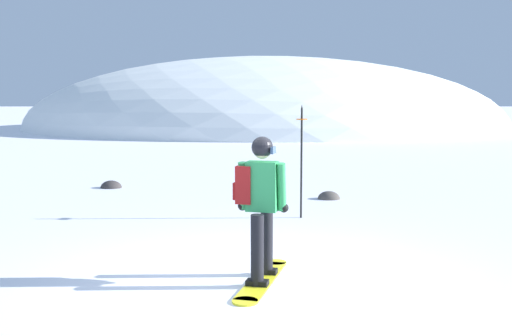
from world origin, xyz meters
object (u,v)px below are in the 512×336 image
Objects in this scene: rock_dark at (111,188)px; snowboarder_main at (260,204)px; rock_mid at (329,199)px; piste_marker_near at (301,154)px.

snowboarder_main is at bearing -64.89° from rock_dark.
rock_dark is 5.31m from rock_mid.
rock_dark is (-3.50, 7.47, -0.92)m from snowboarder_main.
rock_dark is 1.06× the size of rock_mid.
snowboarder_main is 3.73× the size of rock_mid.
rock_mid is at bearing -17.93° from rock_dark.
rock_dark is at bearing 139.43° from piste_marker_near.
piste_marker_near is 4.02× the size of rock_dark.
piste_marker_near reaches higher than rock_mid.
piste_marker_near reaches higher than snowboarder_main.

